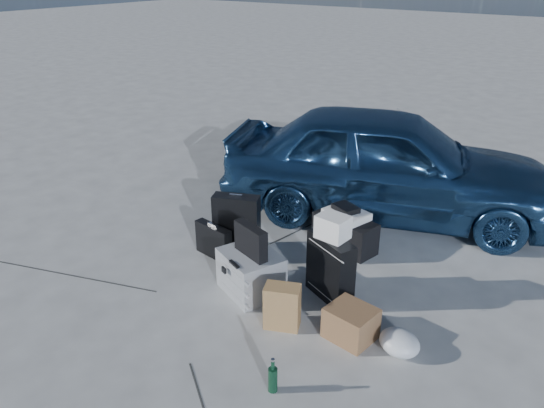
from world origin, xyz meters
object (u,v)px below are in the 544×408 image
at_px(suitcase_left, 237,224).
at_px(duffel_bag, 345,233).
at_px(pelican_case, 251,273).
at_px(green_bottle, 273,376).
at_px(suitcase_right, 330,268).
at_px(car, 387,163).
at_px(briefcase, 214,241).
at_px(cardboard_box, 351,323).

xyz_separation_m(suitcase_left, duffel_bag, (0.87, 0.69, -0.14)).
relative_size(pelican_case, green_bottle, 2.01).
xyz_separation_m(pelican_case, suitcase_right, (0.62, 0.33, 0.10)).
relative_size(car, duffel_bag, 5.53).
distance_m(briefcase, cardboard_box, 1.76).
xyz_separation_m(car, pelican_case, (-0.27, -2.21, -0.44)).
xyz_separation_m(pelican_case, briefcase, (-0.69, 0.28, -0.02)).
distance_m(briefcase, duffel_bag, 1.35).
xyz_separation_m(suitcase_left, cardboard_box, (1.61, -0.57, -0.17)).
xyz_separation_m(briefcase, duffel_bag, (0.98, 0.93, -0.00)).
bearing_deg(green_bottle, pelican_case, 134.56).
distance_m(briefcase, green_bottle, 1.95).
height_order(suitcase_left, green_bottle, suitcase_left).
relative_size(briefcase, duffel_bag, 0.66).
distance_m(car, briefcase, 2.21).
distance_m(cardboard_box, green_bottle, 0.84).
bearing_deg(duffel_bag, briefcase, -124.67).
distance_m(car, suitcase_left, 1.93).
relative_size(duffel_bag, green_bottle, 2.56).
height_order(car, briefcase, car).
distance_m(pelican_case, suitcase_right, 0.71).
distance_m(suitcase_right, duffel_bag, 0.94).
height_order(briefcase, duffel_bag, briefcase).
xyz_separation_m(suitcase_right, duffel_bag, (-0.32, 0.87, -0.12)).
height_order(suitcase_right, duffel_bag, suitcase_right).
xyz_separation_m(pelican_case, cardboard_box, (1.04, -0.06, -0.06)).
height_order(suitcase_left, cardboard_box, suitcase_left).
bearing_deg(green_bottle, duffel_bag, 105.41).
relative_size(pelican_case, suitcase_left, 0.87).
distance_m(duffel_bag, cardboard_box, 1.46).
bearing_deg(suitcase_right, duffel_bag, 134.02).
bearing_deg(cardboard_box, briefcase, 168.98).
bearing_deg(green_bottle, cardboard_box, 78.83).
relative_size(pelican_case, cardboard_box, 1.48).
bearing_deg(briefcase, suitcase_right, 9.87).
distance_m(pelican_case, briefcase, 0.74).
bearing_deg(cardboard_box, green_bottle, -101.17).
distance_m(pelican_case, cardboard_box, 1.04).
height_order(briefcase, suitcase_right, suitcase_right).
bearing_deg(briefcase, green_bottle, -29.34).
height_order(suitcase_left, suitcase_right, suitcase_left).
bearing_deg(car, green_bottle, 170.92).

